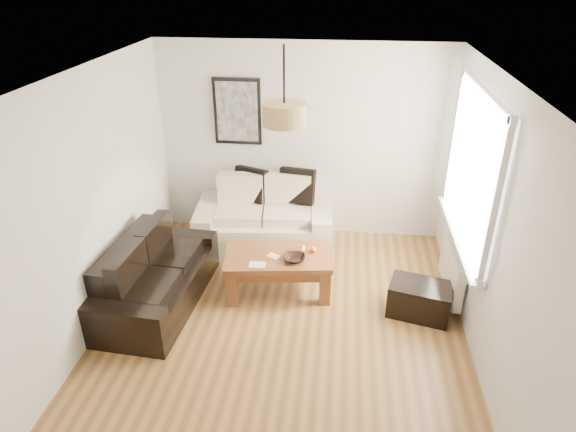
# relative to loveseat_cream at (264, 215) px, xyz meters

# --- Properties ---
(floor) EXTENTS (4.50, 4.50, 0.00)m
(floor) POSITION_rel_loveseat_cream_xyz_m (0.46, -1.78, -0.44)
(floor) COLOR brown
(floor) RESTS_ON ground
(ceiling) EXTENTS (3.80, 4.50, 0.00)m
(ceiling) POSITION_rel_loveseat_cream_xyz_m (0.46, -1.78, 2.16)
(ceiling) COLOR white
(ceiling) RESTS_ON floor
(wall_back) EXTENTS (3.80, 0.04, 2.60)m
(wall_back) POSITION_rel_loveseat_cream_xyz_m (0.46, 0.47, 0.86)
(wall_back) COLOR silver
(wall_back) RESTS_ON floor
(wall_front) EXTENTS (3.80, 0.04, 2.60)m
(wall_front) POSITION_rel_loveseat_cream_xyz_m (0.46, -4.03, 0.86)
(wall_front) COLOR silver
(wall_front) RESTS_ON floor
(wall_left) EXTENTS (0.04, 4.50, 2.60)m
(wall_left) POSITION_rel_loveseat_cream_xyz_m (-1.44, -1.78, 0.86)
(wall_left) COLOR silver
(wall_left) RESTS_ON floor
(wall_right) EXTENTS (0.04, 4.50, 2.60)m
(wall_right) POSITION_rel_loveseat_cream_xyz_m (2.36, -1.78, 0.86)
(wall_right) COLOR silver
(wall_right) RESTS_ON floor
(window_bay) EXTENTS (0.14, 1.90, 1.60)m
(window_bay) POSITION_rel_loveseat_cream_xyz_m (2.32, -0.98, 1.16)
(window_bay) COLOR white
(window_bay) RESTS_ON wall_right
(radiator) EXTENTS (0.10, 0.90, 0.52)m
(radiator) POSITION_rel_loveseat_cream_xyz_m (2.28, -0.98, -0.06)
(radiator) COLOR white
(radiator) RESTS_ON wall_right
(poster) EXTENTS (0.62, 0.04, 0.87)m
(poster) POSITION_rel_loveseat_cream_xyz_m (-0.39, 0.44, 1.26)
(poster) COLOR black
(poster) RESTS_ON wall_back
(pendant_shade) EXTENTS (0.40, 0.40, 0.20)m
(pendant_shade) POSITION_rel_loveseat_cream_xyz_m (0.46, -1.48, 1.79)
(pendant_shade) COLOR tan
(pendant_shade) RESTS_ON ceiling
(loveseat_cream) EXTENTS (1.86, 1.13, 0.88)m
(loveseat_cream) POSITION_rel_loveseat_cream_xyz_m (0.00, 0.00, 0.00)
(loveseat_cream) COLOR beige
(loveseat_cream) RESTS_ON floor
(sofa_leather) EXTENTS (0.97, 1.79, 0.75)m
(sofa_leather) POSITION_rel_loveseat_cream_xyz_m (-0.97, -1.43, -0.06)
(sofa_leather) COLOR black
(sofa_leather) RESTS_ON floor
(coffee_table) EXTENTS (1.27, 0.80, 0.49)m
(coffee_table) POSITION_rel_loveseat_cream_xyz_m (0.33, -1.06, -0.20)
(coffee_table) COLOR brown
(coffee_table) RESTS_ON floor
(ottoman) EXTENTS (0.73, 0.56, 0.37)m
(ottoman) POSITION_rel_loveseat_cream_xyz_m (1.91, -1.31, -0.26)
(ottoman) COLOR black
(ottoman) RESTS_ON floor
(cushion_left) EXTENTS (0.47, 0.30, 0.45)m
(cushion_left) POSITION_rel_loveseat_cream_xyz_m (-0.21, 0.22, 0.33)
(cushion_left) COLOR black
(cushion_left) RESTS_ON loveseat_cream
(cushion_right) EXTENTS (0.48, 0.21, 0.47)m
(cushion_right) POSITION_rel_loveseat_cream_xyz_m (0.42, 0.22, 0.34)
(cushion_right) COLOR black
(cushion_right) RESTS_ON loveseat_cream
(fruit_bowl) EXTENTS (0.25, 0.25, 0.06)m
(fruit_bowl) POSITION_rel_loveseat_cream_xyz_m (0.53, -1.16, 0.08)
(fruit_bowl) COLOR black
(fruit_bowl) RESTS_ON coffee_table
(orange_a) EXTENTS (0.07, 0.07, 0.06)m
(orange_a) POSITION_rel_loveseat_cream_xyz_m (0.60, -1.00, 0.09)
(orange_a) COLOR orange
(orange_a) RESTS_ON fruit_bowl
(orange_b) EXTENTS (0.08, 0.08, 0.08)m
(orange_b) POSITION_rel_loveseat_cream_xyz_m (0.72, -0.96, 0.09)
(orange_b) COLOR orange
(orange_b) RESTS_ON fruit_bowl
(orange_c) EXTENTS (0.07, 0.07, 0.06)m
(orange_c) POSITION_rel_loveseat_cream_xyz_m (0.60, -0.93, 0.09)
(orange_c) COLOR orange
(orange_c) RESTS_ON fruit_bowl
(papers) EXTENTS (0.19, 0.13, 0.01)m
(papers) POSITION_rel_loveseat_cream_xyz_m (0.13, -1.29, 0.05)
(papers) COLOR silver
(papers) RESTS_ON coffee_table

